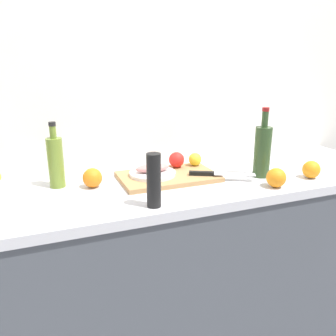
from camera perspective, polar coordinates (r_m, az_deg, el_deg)
back_wall at (r=1.81m, az=-0.09°, el=12.00°), size 3.20×0.05×2.50m
kitchen_counter at (r=1.78m, az=3.84°, el=-15.52°), size 2.00×0.60×0.90m
cutting_board at (r=1.58m, az=-0.00°, el=-1.39°), size 0.43×0.27×0.02m
white_plate at (r=1.57m, az=-2.50°, el=-0.87°), size 0.21×0.21×0.01m
fish_fillet at (r=1.56m, az=-2.52°, el=0.02°), size 0.15×0.07×0.04m
chef_knife at (r=1.57m, az=7.37°, el=-0.93°), size 0.27×0.15×0.02m
lemon_0 at (r=1.71m, az=4.40°, el=1.41°), size 0.06×0.06×0.06m
tomato_0 at (r=1.67m, az=1.39°, el=1.33°), size 0.07×0.07×0.07m
olive_oil_bottle at (r=1.52m, az=-17.68°, el=1.05°), size 0.06×0.06×0.27m
wine_bottle at (r=1.64m, az=15.01°, el=2.78°), size 0.07×0.07×0.31m
orange_0 at (r=1.54m, az=17.07°, el=-1.51°), size 0.08×0.08×0.08m
orange_1 at (r=1.50m, az=-12.11°, el=-1.56°), size 0.08×0.08×0.08m
orange_3 at (r=1.71m, az=22.13°, el=-0.22°), size 0.08×0.08×0.08m
pepper_mill at (r=1.26m, az=-2.32°, el=-2.03°), size 0.05×0.05×0.20m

